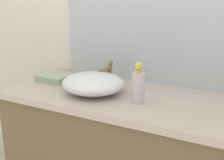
{
  "coord_description": "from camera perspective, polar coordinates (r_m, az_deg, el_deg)",
  "views": [
    {
      "loc": [
        0.55,
        -0.84,
        1.36
      ],
      "look_at": [
        -0.08,
        0.39,
        0.95
      ],
      "focal_mm": 44.69,
      "sensor_mm": 36.0,
      "label": 1
    }
  ],
  "objects": [
    {
      "name": "sink_basin",
      "position": [
        1.48,
        -3.88,
        -0.66
      ],
      "size": [
        0.34,
        0.32,
        0.11
      ],
      "primitive_type": "ellipsoid",
      "color": "silver",
      "rests_on": "vanity_counter"
    },
    {
      "name": "faucet",
      "position": [
        1.62,
        -0.82,
        1.82
      ],
      "size": [
        0.03,
        0.14,
        0.14
      ],
      "color": "brown",
      "rests_on": "vanity_counter"
    },
    {
      "name": "soap_dispenser",
      "position": [
        1.34,
        5.41,
        -1.21
      ],
      "size": [
        0.06,
        0.06,
        0.2
      ],
      "color": "silver",
      "rests_on": "vanity_counter"
    },
    {
      "name": "bathroom_wall_rear",
      "position": [
        1.67,
        8.19,
        14.18
      ],
      "size": [
        6.0,
        0.06,
        2.6
      ],
      "primitive_type": "cube",
      "color": "silver",
      "rests_on": "ground"
    },
    {
      "name": "folded_hand_towel",
      "position": [
        1.74,
        -11.8,
        0.41
      ],
      "size": [
        0.19,
        0.14,
        0.04
      ],
      "primitive_type": "cube",
      "rotation": [
        0.0,
        0.0,
        -0.02
      ],
      "color": "#96AC8D",
      "rests_on": "vanity_counter"
    }
  ]
}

